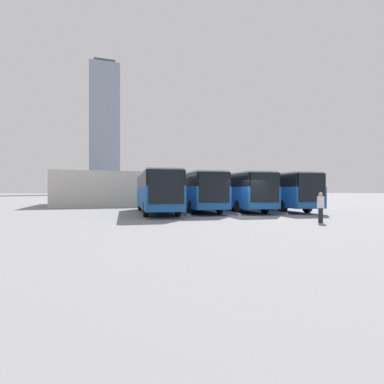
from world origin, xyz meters
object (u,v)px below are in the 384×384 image
bus_0 (273,191)px  pedestrian (321,206)px  bus_2 (195,191)px  bus_3 (156,191)px  bus_1 (235,191)px

bus_0 → pedestrian: bus_0 is taller
bus_2 → pedestrian: (-3.39, 11.36, -0.89)m
bus_3 → bus_2: bearing=-156.8°
bus_1 → bus_2: size_ratio=1.00×
bus_1 → pedestrian: 10.87m
bus_1 → pedestrian: size_ratio=7.07×
bus_0 → bus_2: bearing=-2.3°
bus_0 → bus_3: 10.91m
bus_0 → bus_2: 7.34m
bus_1 → bus_2: (3.64, -0.53, 0.00)m
bus_0 → bus_2: (7.27, -0.99, 0.00)m
bus_0 → pedestrian: (3.89, 10.37, -0.89)m
bus_2 → bus_3: 3.82m
bus_1 → bus_2: same height
bus_0 → bus_1: 3.67m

